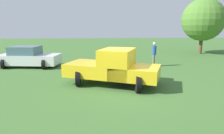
{
  "coord_description": "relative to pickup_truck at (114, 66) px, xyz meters",
  "views": [
    {
      "loc": [
        9.09,
        -1.3,
        2.9
      ],
      "look_at": [
        -0.44,
        -0.56,
        0.9
      ],
      "focal_mm": 31.31,
      "sensor_mm": 36.0,
      "label": 1
    }
  ],
  "objects": [
    {
      "name": "ground_plane",
      "position": [
        0.39,
        0.45,
        -0.94
      ],
      "size": [
        80.0,
        80.0,
        0.0
      ],
      "primitive_type": "plane",
      "color": "#3D662D"
    },
    {
      "name": "pickup_truck",
      "position": [
        0.0,
        0.0,
        0.0
      ],
      "size": [
        3.57,
        5.01,
        1.81
      ],
      "rotation": [
        0.0,
        0.0,
        4.31
      ],
      "color": "black",
      "rests_on": "ground_plane"
    },
    {
      "name": "sedan_near",
      "position": [
        -4.97,
        -5.85,
        -0.24
      ],
      "size": [
        2.65,
        4.54,
        1.49
      ],
      "rotation": [
        0.0,
        0.0,
        1.44
      ],
      "color": "black",
      "rests_on": "ground_plane"
    },
    {
      "name": "person_bystander",
      "position": [
        -4.37,
        3.3,
        0.08
      ],
      "size": [
        0.42,
        0.42,
        1.78
      ],
      "rotation": [
        0.0,
        0.0,
        1.14
      ],
      "color": "#7A6B51",
      "rests_on": "ground_plane"
    },
    {
      "name": "tree_far_center",
      "position": [
        -10.74,
        10.3,
        2.62
      ],
      "size": [
        4.4,
        4.4,
        5.77
      ],
      "color": "brown",
      "rests_on": "ground_plane"
    }
  ]
}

